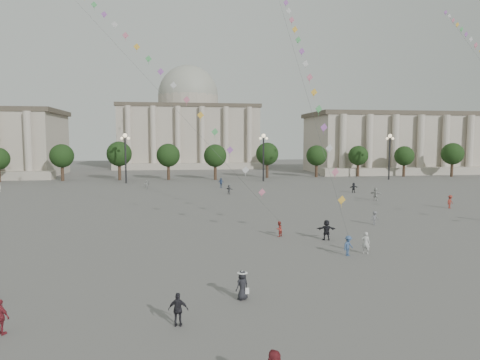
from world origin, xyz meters
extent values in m
plane|color=#565451|center=(0.00, 0.00, 0.00)|extent=(360.00, 360.00, 0.00)
cube|color=#AAA08E|center=(75.00, 95.00, 8.00)|extent=(80.00, 22.00, 16.00)
cube|color=#4C4337|center=(75.00, 95.00, 16.60)|extent=(81.60, 22.44, 1.20)
cube|color=#AAA08E|center=(75.00, 82.00, 1.00)|extent=(84.00, 4.00, 2.00)
cube|color=#AAA08E|center=(0.00, 130.00, 10.00)|extent=(46.00, 30.00, 20.00)
cube|color=#4C4337|center=(0.00, 130.00, 20.60)|extent=(46.92, 30.60, 1.20)
cube|color=#AAA08E|center=(0.00, 113.00, 1.00)|extent=(48.30, 4.00, 2.00)
cylinder|color=#AAA08E|center=(0.00, 130.00, 22.50)|extent=(21.00, 21.00, 5.00)
sphere|color=#98998B|center=(0.00, 130.00, 25.00)|extent=(21.00, 21.00, 21.00)
cylinder|color=#3C2B1E|center=(-42.00, 78.00, 1.76)|extent=(0.70, 0.70, 3.52)
sphere|color=black|center=(-42.00, 78.00, 5.44)|extent=(5.12, 5.12, 5.12)
cylinder|color=#3C2B1E|center=(-30.00, 78.00, 1.76)|extent=(0.70, 0.70, 3.52)
sphere|color=black|center=(-30.00, 78.00, 5.44)|extent=(5.12, 5.12, 5.12)
cylinder|color=#3C2B1E|center=(-18.00, 78.00, 1.76)|extent=(0.70, 0.70, 3.52)
sphere|color=black|center=(-18.00, 78.00, 5.44)|extent=(5.12, 5.12, 5.12)
cylinder|color=#3C2B1E|center=(-6.00, 78.00, 1.76)|extent=(0.70, 0.70, 3.52)
sphere|color=black|center=(-6.00, 78.00, 5.44)|extent=(5.12, 5.12, 5.12)
cylinder|color=#3C2B1E|center=(6.00, 78.00, 1.76)|extent=(0.70, 0.70, 3.52)
sphere|color=black|center=(6.00, 78.00, 5.44)|extent=(5.12, 5.12, 5.12)
cylinder|color=#3C2B1E|center=(18.00, 78.00, 1.76)|extent=(0.70, 0.70, 3.52)
sphere|color=black|center=(18.00, 78.00, 5.44)|extent=(5.12, 5.12, 5.12)
cylinder|color=#3C2B1E|center=(30.00, 78.00, 1.76)|extent=(0.70, 0.70, 3.52)
sphere|color=black|center=(30.00, 78.00, 5.44)|extent=(5.12, 5.12, 5.12)
cylinder|color=#3C2B1E|center=(42.00, 78.00, 1.76)|extent=(0.70, 0.70, 3.52)
sphere|color=black|center=(42.00, 78.00, 5.44)|extent=(5.12, 5.12, 5.12)
cylinder|color=#3C2B1E|center=(54.00, 78.00, 1.76)|extent=(0.70, 0.70, 3.52)
sphere|color=black|center=(54.00, 78.00, 5.44)|extent=(5.12, 5.12, 5.12)
cylinder|color=#3C2B1E|center=(66.00, 78.00, 1.76)|extent=(0.70, 0.70, 3.52)
sphere|color=black|center=(66.00, 78.00, 5.44)|extent=(5.12, 5.12, 5.12)
cylinder|color=#262628|center=(-15.00, 70.00, 5.00)|extent=(0.36, 0.36, 10.00)
sphere|color=#FFE5B2|center=(-15.00, 70.00, 10.20)|extent=(0.90, 0.90, 0.90)
sphere|color=#FFE5B2|center=(-15.70, 70.00, 9.60)|extent=(0.60, 0.60, 0.60)
sphere|color=#FFE5B2|center=(-14.30, 70.00, 9.60)|extent=(0.60, 0.60, 0.60)
cylinder|color=#262628|center=(15.00, 70.00, 5.00)|extent=(0.36, 0.36, 10.00)
sphere|color=#FFE5B2|center=(15.00, 70.00, 10.20)|extent=(0.90, 0.90, 0.90)
sphere|color=#FFE5B2|center=(14.30, 70.00, 9.60)|extent=(0.60, 0.60, 0.60)
sphere|color=#FFE5B2|center=(15.70, 70.00, 9.60)|extent=(0.60, 0.60, 0.60)
cylinder|color=#262628|center=(45.00, 70.00, 5.00)|extent=(0.36, 0.36, 10.00)
sphere|color=#FFE5B2|center=(45.00, 70.00, 10.20)|extent=(0.90, 0.90, 0.90)
sphere|color=#FFE5B2|center=(44.30, 70.00, 9.60)|extent=(0.60, 0.60, 0.60)
sphere|color=#FFE5B2|center=(45.70, 70.00, 9.60)|extent=(0.60, 0.60, 0.60)
imported|color=#384F7E|center=(4.25, 58.17, 0.95)|extent=(1.13, 0.50, 1.90)
imported|color=black|center=(9.43, 13.18, 0.94)|extent=(1.80, 0.77, 1.88)
imported|color=#B0B1AD|center=(-9.86, 58.47, 0.79)|extent=(1.43, 1.31, 1.59)
imported|color=slate|center=(17.04, 19.29, 0.75)|extent=(1.04, 0.70, 1.49)
imported|color=#B7B7B3|center=(25.85, 37.26, 0.97)|extent=(1.63, 1.72, 1.94)
imported|color=maroon|center=(32.24, 28.50, 0.90)|extent=(1.33, 1.09, 1.79)
imported|color=black|center=(26.57, 47.17, 0.87)|extent=(1.67, 0.72, 1.74)
imported|color=white|center=(-35.68, 57.86, 0.78)|extent=(0.63, 0.68, 1.55)
imported|color=#5D5D61|center=(4.61, 47.95, 0.81)|extent=(1.28, 1.50, 1.63)
imported|color=#BABBB7|center=(10.89, 8.11, 0.89)|extent=(0.78, 0.70, 1.79)
imported|color=maroon|center=(-12.25, -3.07, 0.85)|extent=(1.08, 0.81, 1.70)
imported|color=#222127|center=(-4.03, -3.32, 0.84)|extent=(1.03, 0.55, 1.67)
imported|color=#9F332B|center=(5.45, 15.16, 0.74)|extent=(0.91, 0.90, 1.48)
imported|color=#38527E|center=(9.28, 7.75, 0.80)|extent=(1.20, 1.06, 1.61)
imported|color=black|center=(-0.40, -0.29, 0.84)|extent=(0.98, 0.88, 1.67)
cone|color=white|center=(-0.40, -0.29, 1.62)|extent=(0.52, 0.52, 0.14)
cylinder|color=white|center=(-0.40, -0.29, 1.56)|extent=(0.60, 0.60, 0.02)
cube|color=white|center=(-0.15, -0.44, 0.55)|extent=(0.22, 0.10, 0.35)
cylinder|color=#3F3F3F|center=(-12.01, 31.68, 21.63)|extent=(0.02, 0.02, 62.71)
cube|color=#CC6C85|center=(4.06, 16.48, 4.11)|extent=(0.76, 0.25, 0.76)
cube|color=silver|center=(2.66, 17.80, 6.20)|extent=(0.76, 0.25, 0.76)
cube|color=#A15AB5|center=(1.26, 19.12, 8.14)|extent=(0.76, 0.25, 0.76)
cube|color=#50AE61|center=(-0.14, 20.45, 9.98)|extent=(0.76, 0.25, 0.76)
cube|color=gold|center=(-1.53, 21.77, 11.75)|extent=(0.76, 0.25, 0.76)
cube|color=#CC6C85|center=(-2.93, 23.09, 13.47)|extent=(0.76, 0.25, 0.76)
cube|color=silver|center=(-4.33, 24.41, 15.15)|extent=(0.76, 0.25, 0.76)
cube|color=#A15AB5|center=(-5.72, 25.73, 16.79)|extent=(0.76, 0.25, 0.76)
cube|color=#50AE61|center=(-7.12, 27.06, 18.40)|extent=(0.76, 0.25, 0.76)
cube|color=gold|center=(-8.52, 28.38, 19.98)|extent=(0.76, 0.25, 0.76)
cube|color=#CC6C85|center=(-9.91, 29.70, 21.54)|extent=(0.76, 0.25, 0.76)
cube|color=silver|center=(-11.31, 31.02, 23.08)|extent=(0.76, 0.25, 0.76)
cube|color=#A15AB5|center=(-12.71, 32.34, 24.60)|extent=(0.76, 0.25, 0.76)
cube|color=#50AE61|center=(-14.11, 33.66, 26.10)|extent=(0.76, 0.25, 0.76)
cylinder|color=#3F3F3F|center=(10.29, 32.37, 24.51)|extent=(0.02, 0.02, 67.43)
cube|color=gold|center=(9.35, 9.51, 4.21)|extent=(0.76, 0.25, 0.76)
cube|color=#CC6C85|center=(9.42, 11.27, 6.38)|extent=(0.76, 0.25, 0.76)
cube|color=silver|center=(9.50, 13.03, 8.39)|extent=(0.76, 0.25, 0.76)
cube|color=#A15AB5|center=(9.57, 14.79, 10.30)|extent=(0.76, 0.25, 0.76)
cube|color=#50AE61|center=(9.64, 16.55, 12.14)|extent=(0.76, 0.25, 0.76)
cube|color=gold|center=(9.71, 18.31, 13.92)|extent=(0.76, 0.25, 0.76)
cube|color=#CC6C85|center=(9.78, 20.06, 15.66)|extent=(0.76, 0.25, 0.76)
cube|color=silver|center=(9.85, 21.82, 17.37)|extent=(0.76, 0.25, 0.76)
cube|color=#A15AB5|center=(9.93, 23.58, 19.04)|extent=(0.76, 0.25, 0.76)
cube|color=#50AE61|center=(10.00, 25.34, 20.68)|extent=(0.76, 0.25, 0.76)
cube|color=gold|center=(10.07, 27.10, 22.30)|extent=(0.76, 0.25, 0.76)
cube|color=#CC6C85|center=(10.14, 28.86, 23.89)|extent=(0.76, 0.25, 0.76)
cube|color=silver|center=(10.21, 30.62, 25.47)|extent=(0.76, 0.25, 0.76)
cube|color=#A15AB5|center=(10.29, 32.37, 27.03)|extent=(0.76, 0.25, 0.76)
cube|color=#CC6C85|center=(38.24, 32.99, 22.63)|extent=(0.76, 0.25, 0.76)
cube|color=silver|center=(38.67, 34.71, 23.82)|extent=(0.76, 0.25, 0.76)
cube|color=#A15AB5|center=(39.11, 36.44, 25.00)|extent=(0.76, 0.25, 0.76)
cube|color=#50AE61|center=(39.55, 38.16, 26.17)|extent=(0.76, 0.25, 0.76)
cube|color=gold|center=(39.98, 39.88, 27.33)|extent=(0.76, 0.25, 0.76)
cube|color=#CC6C85|center=(40.42, 41.61, 28.48)|extent=(0.76, 0.25, 0.76)
cube|color=silver|center=(40.85, 43.33, 29.63)|extent=(0.76, 0.25, 0.76)
cube|color=#A15AB5|center=(41.29, 45.05, 30.76)|extent=(0.76, 0.25, 0.76)
camera|label=1|loc=(-3.95, -23.75, 9.05)|focal=32.00mm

